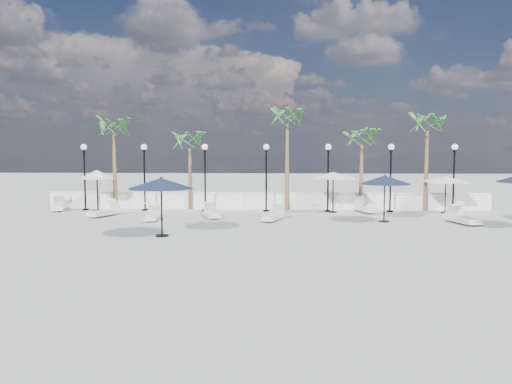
{
  "coord_description": "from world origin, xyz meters",
  "views": [
    {
      "loc": [
        0.66,
        -21.79,
        3.58
      ],
      "look_at": [
        -0.39,
        2.0,
        1.5
      ],
      "focal_mm": 35.0,
      "sensor_mm": 36.0,
      "label": 1
    }
  ],
  "objects_px": {
    "lounger_1": "(104,212)",
    "parasol_cream_sq_b": "(446,177)",
    "lounger_6": "(462,219)",
    "lounger_7": "(459,211)",
    "parasol_cream_small": "(97,175)",
    "parasol_navy_left": "(161,184)",
    "parasol_cream_sq_a": "(333,172)",
    "parasol_navy_mid": "(385,180)",
    "lounger_0": "(58,206)",
    "lounger_5": "(365,208)",
    "lounger_2": "(152,216)",
    "lounger_4": "(273,216)",
    "lounger_3": "(212,213)"
  },
  "relations": [
    {
      "from": "lounger_1",
      "to": "parasol_cream_sq_b",
      "type": "distance_m",
      "value": 18.69
    },
    {
      "from": "lounger_7",
      "to": "parasol_cream_sq_b",
      "type": "relative_size",
      "value": 0.4
    },
    {
      "from": "lounger_1",
      "to": "parasol_cream_sq_b",
      "type": "bearing_deg",
      "value": 29.25
    },
    {
      "from": "parasol_navy_mid",
      "to": "lounger_3",
      "type": "bearing_deg",
      "value": 173.1
    },
    {
      "from": "lounger_0",
      "to": "lounger_6",
      "type": "distance_m",
      "value": 21.83
    },
    {
      "from": "lounger_2",
      "to": "lounger_3",
      "type": "relative_size",
      "value": 0.93
    },
    {
      "from": "lounger_3",
      "to": "parasol_navy_mid",
      "type": "height_order",
      "value": "parasol_navy_mid"
    },
    {
      "from": "lounger_5",
      "to": "lounger_7",
      "type": "relative_size",
      "value": 1.22
    },
    {
      "from": "lounger_4",
      "to": "lounger_5",
      "type": "distance_m",
      "value": 6.21
    },
    {
      "from": "lounger_2",
      "to": "lounger_6",
      "type": "bearing_deg",
      "value": -6.74
    },
    {
      "from": "parasol_cream_small",
      "to": "lounger_5",
      "type": "bearing_deg",
      "value": 0.08
    },
    {
      "from": "lounger_7",
      "to": "parasol_navy_mid",
      "type": "height_order",
      "value": "parasol_navy_mid"
    },
    {
      "from": "parasol_navy_left",
      "to": "lounger_7",
      "type": "bearing_deg",
      "value": 25.95
    },
    {
      "from": "lounger_4",
      "to": "lounger_2",
      "type": "bearing_deg",
      "value": -158.4
    },
    {
      "from": "lounger_2",
      "to": "parasol_cream_sq_b",
      "type": "distance_m",
      "value": 16.08
    },
    {
      "from": "lounger_4",
      "to": "lounger_1",
      "type": "bearing_deg",
      "value": -167.49
    },
    {
      "from": "lounger_2",
      "to": "lounger_1",
      "type": "bearing_deg",
      "value": 150.15
    },
    {
      "from": "lounger_7",
      "to": "parasol_cream_sq_a",
      "type": "xyz_separation_m",
      "value": [
        -6.65,
        0.98,
        2.04
      ]
    },
    {
      "from": "lounger_6",
      "to": "lounger_7",
      "type": "relative_size",
      "value": 1.25
    },
    {
      "from": "parasol_cream_sq_a",
      "to": "parasol_cream_small",
      "type": "distance_m",
      "value": 13.43
    },
    {
      "from": "lounger_6",
      "to": "parasol_cream_sq_b",
      "type": "bearing_deg",
      "value": 67.45
    },
    {
      "from": "lounger_1",
      "to": "parasol_cream_sq_b",
      "type": "height_order",
      "value": "parasol_cream_sq_b"
    },
    {
      "from": "lounger_4",
      "to": "parasol_cream_small",
      "type": "bearing_deg",
      "value": -178.76
    },
    {
      "from": "lounger_3",
      "to": "lounger_5",
      "type": "bearing_deg",
      "value": -0.96
    },
    {
      "from": "parasol_cream_small",
      "to": "lounger_7",
      "type": "bearing_deg",
      "value": -2.8
    },
    {
      "from": "lounger_2",
      "to": "parasol_navy_mid",
      "type": "relative_size",
      "value": 0.7
    },
    {
      "from": "parasol_navy_mid",
      "to": "parasol_cream_small",
      "type": "xyz_separation_m",
      "value": [
        -15.53,
        3.56,
        0.03
      ]
    },
    {
      "from": "lounger_3",
      "to": "lounger_6",
      "type": "height_order",
      "value": "lounger_6"
    },
    {
      "from": "lounger_5",
      "to": "lounger_6",
      "type": "relative_size",
      "value": 0.97
    },
    {
      "from": "lounger_7",
      "to": "parasol_cream_sq_b",
      "type": "height_order",
      "value": "parasol_cream_sq_b"
    },
    {
      "from": "lounger_0",
      "to": "lounger_1",
      "type": "height_order",
      "value": "lounger_1"
    },
    {
      "from": "parasol_cream_sq_a",
      "to": "parasol_cream_sq_b",
      "type": "distance_m",
      "value": 6.22
    },
    {
      "from": "lounger_6",
      "to": "parasol_navy_left",
      "type": "height_order",
      "value": "parasol_navy_left"
    },
    {
      "from": "lounger_0",
      "to": "lounger_2",
      "type": "bearing_deg",
      "value": -48.42
    },
    {
      "from": "lounger_0",
      "to": "parasol_navy_mid",
      "type": "relative_size",
      "value": 0.82
    },
    {
      "from": "lounger_0",
      "to": "lounger_5",
      "type": "distance_m",
      "value": 17.57
    },
    {
      "from": "lounger_4",
      "to": "lounger_5",
      "type": "xyz_separation_m",
      "value": [
        5.13,
        3.49,
        0.02
      ]
    },
    {
      "from": "lounger_1",
      "to": "parasol_navy_left",
      "type": "xyz_separation_m",
      "value": [
        4.43,
        -5.76,
        1.9
      ]
    },
    {
      "from": "parasol_navy_left",
      "to": "parasol_cream_sq_a",
      "type": "xyz_separation_m",
      "value": [
        7.83,
        8.02,
        0.09
      ]
    },
    {
      "from": "lounger_2",
      "to": "lounger_6",
      "type": "xyz_separation_m",
      "value": [
        15.02,
        -0.49,
        0.04
      ]
    },
    {
      "from": "lounger_4",
      "to": "parasol_navy_left",
      "type": "relative_size",
      "value": 0.71
    },
    {
      "from": "parasol_cream_sq_a",
      "to": "parasol_navy_mid",
      "type": "bearing_deg",
      "value": -59.43
    },
    {
      "from": "parasol_cream_sq_b",
      "to": "parasol_navy_mid",
      "type": "bearing_deg",
      "value": -139.1
    },
    {
      "from": "lounger_2",
      "to": "lounger_6",
      "type": "relative_size",
      "value": 0.84
    },
    {
      "from": "lounger_7",
      "to": "parasol_navy_left",
      "type": "xyz_separation_m",
      "value": [
        -14.47,
        -7.04,
        1.95
      ]
    },
    {
      "from": "lounger_5",
      "to": "lounger_7",
      "type": "height_order",
      "value": "lounger_5"
    },
    {
      "from": "lounger_5",
      "to": "parasol_cream_small",
      "type": "bearing_deg",
      "value": 165.04
    },
    {
      "from": "lounger_1",
      "to": "parasol_cream_sq_b",
      "type": "xyz_separation_m",
      "value": [
        18.47,
        2.26,
        1.77
      ]
    },
    {
      "from": "lounger_2",
      "to": "parasol_navy_mid",
      "type": "bearing_deg",
      "value": -4.6
    },
    {
      "from": "lounger_6",
      "to": "parasol_cream_small",
      "type": "height_order",
      "value": "parasol_cream_small"
    }
  ]
}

